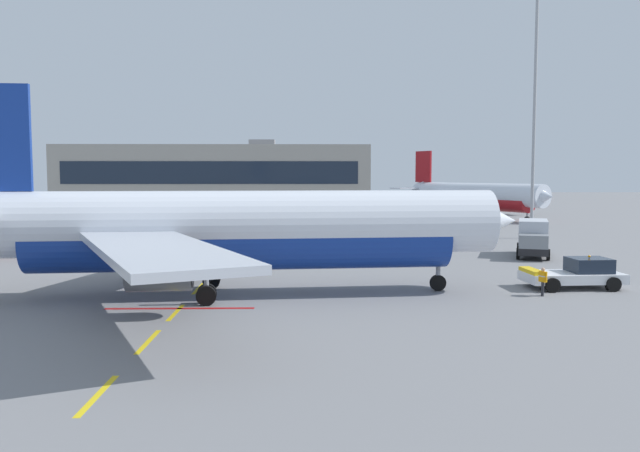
# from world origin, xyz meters

# --- Properties ---
(ground) EXTENTS (400.00, 400.00, 0.00)m
(ground) POSITION_xyz_m (40.00, 40.00, 0.00)
(ground) COLOR slate
(apron_paint_markings) EXTENTS (8.00, 94.74, 0.01)m
(apron_paint_markings) POSITION_xyz_m (18.00, 37.28, 0.00)
(apron_paint_markings) COLOR yellow
(apron_paint_markings) RESTS_ON ground
(airliner_foreground) EXTENTS (34.82, 34.48, 12.20)m
(airliner_foreground) POSITION_xyz_m (20.46, 25.74, 3.95)
(airliner_foreground) COLOR silver
(airliner_foreground) RESTS_ON ground
(pushback_tug) EXTENTS (6.15, 3.47, 2.08)m
(pushback_tug) POSITION_xyz_m (41.78, 27.73, 0.90)
(pushback_tug) COLOR silver
(pushback_tug) RESTS_ON ground
(airliner_mid_left) EXTENTS (28.69, 30.43, 11.28)m
(airliner_mid_left) POSITION_xyz_m (51.89, 92.39, 3.65)
(airliner_mid_left) COLOR silver
(airliner_mid_left) RESTS_ON ground
(catering_truck) EXTENTS (4.53, 7.40, 3.14)m
(catering_truck) POSITION_xyz_m (44.58, 43.32, 1.65)
(catering_truck) COLOR black
(catering_truck) RESTS_ON ground
(fuel_service_truck) EXTENTS (7.19, 5.80, 3.14)m
(fuel_service_truck) POSITION_xyz_m (-1.64, 44.76, 1.65)
(fuel_service_truck) COLOR black
(fuel_service_truck) RESTS_ON ground
(ground_crew_worker) EXTENTS (0.41, 0.66, 1.68)m
(ground_crew_worker) POSITION_xyz_m (38.73, 25.14, 0.96)
(ground_crew_worker) COLOR #232328
(ground_crew_worker) RESTS_ON ground
(apron_light_mast_far) EXTENTS (1.80, 1.80, 30.32)m
(apron_light_mast_far) POSITION_xyz_m (50.03, 59.16, 18.42)
(apron_light_mast_far) COLOR slate
(apron_light_mast_far) RESTS_ON ground
(terminal_satellite) EXTENTS (69.72, 27.01, 15.22)m
(terminal_satellite) POSITION_xyz_m (3.92, 140.91, 6.82)
(terminal_satellite) COLOR #9E998E
(terminal_satellite) RESTS_ON ground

